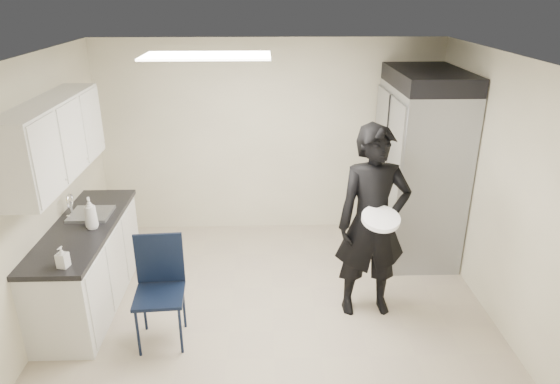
{
  "coord_description": "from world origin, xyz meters",
  "views": [
    {
      "loc": [
        -0.06,
        -4.45,
        3.16
      ],
      "look_at": [
        0.08,
        0.2,
        1.26
      ],
      "focal_mm": 32.0,
      "sensor_mm": 36.0,
      "label": 1
    }
  ],
  "objects_px": {
    "commercial_fridge": "(419,173)",
    "folding_chair": "(159,296)",
    "man_tuxedo": "(372,223)",
    "lower_counter": "(88,266)"
  },
  "relations": [
    {
      "from": "commercial_fridge",
      "to": "folding_chair",
      "type": "distance_m",
      "value": 3.43
    },
    {
      "from": "commercial_fridge",
      "to": "folding_chair",
      "type": "relative_size",
      "value": 2.06
    },
    {
      "from": "commercial_fridge",
      "to": "man_tuxedo",
      "type": "relative_size",
      "value": 1.05
    },
    {
      "from": "lower_counter",
      "to": "commercial_fridge",
      "type": "relative_size",
      "value": 0.9
    },
    {
      "from": "commercial_fridge",
      "to": "man_tuxedo",
      "type": "distance_m",
      "value": 1.55
    },
    {
      "from": "commercial_fridge",
      "to": "man_tuxedo",
      "type": "bearing_deg",
      "value": -122.72
    },
    {
      "from": "commercial_fridge",
      "to": "man_tuxedo",
      "type": "height_order",
      "value": "commercial_fridge"
    },
    {
      "from": "lower_counter",
      "to": "folding_chair",
      "type": "relative_size",
      "value": 1.87
    },
    {
      "from": "lower_counter",
      "to": "commercial_fridge",
      "type": "xyz_separation_m",
      "value": [
        3.78,
        1.07,
        0.62
      ]
    },
    {
      "from": "folding_chair",
      "to": "man_tuxedo",
      "type": "distance_m",
      "value": 2.16
    }
  ]
}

